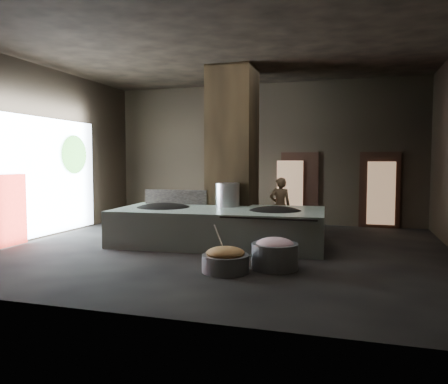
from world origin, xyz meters
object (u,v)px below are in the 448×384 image
(wok_right, at_px, (275,215))
(meat_basin, at_px, (275,256))
(stock_pot, at_px, (228,196))
(hearth_platform, at_px, (219,226))
(veg_basin, at_px, (225,263))
(cook, at_px, (280,206))
(wok_left, at_px, (163,212))

(wok_right, distance_m, meat_basin, 2.17)
(stock_pot, height_order, meat_basin, stock_pot)
(hearth_platform, xyz_separation_m, wok_right, (1.35, 0.05, 0.32))
(veg_basin, relative_size, meat_basin, 0.99)
(hearth_platform, relative_size, veg_basin, 5.78)
(cook, relative_size, veg_basin, 1.82)
(wok_right, relative_size, meat_basin, 1.67)
(hearth_platform, relative_size, stock_pot, 7.67)
(wok_left, bearing_deg, meat_basin, -31.87)
(wok_left, height_order, cook, cook)
(wok_right, bearing_deg, hearth_platform, -177.88)
(wok_right, bearing_deg, veg_basin, -99.73)
(wok_left, height_order, meat_basin, wok_left)
(wok_left, xyz_separation_m, stock_pot, (1.50, 0.60, 0.38))
(hearth_platform, xyz_separation_m, meat_basin, (1.72, -2.02, -0.19))
(stock_pot, bearing_deg, cook, 51.12)
(hearth_platform, relative_size, meat_basin, 5.71)
(wok_left, relative_size, stock_pot, 2.42)
(stock_pot, bearing_deg, meat_basin, -56.97)
(wok_right, bearing_deg, stock_pot, 158.96)
(hearth_platform, bearing_deg, veg_basin, -73.84)
(hearth_platform, xyz_separation_m, veg_basin, (0.91, -2.52, -0.27))
(wok_left, bearing_deg, stock_pot, 21.80)
(stock_pot, bearing_deg, wok_left, -158.20)
(stock_pot, relative_size, veg_basin, 0.75)
(wok_left, height_order, veg_basin, wok_left)
(wok_left, relative_size, veg_basin, 1.82)
(wok_left, bearing_deg, veg_basin, -46.32)
(stock_pot, distance_m, meat_basin, 3.20)
(wok_left, bearing_deg, wok_right, 2.05)
(hearth_platform, bearing_deg, meat_basin, -53.26)
(veg_basin, bearing_deg, stock_pot, 105.63)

